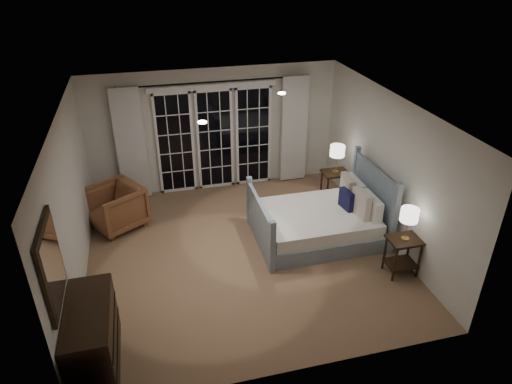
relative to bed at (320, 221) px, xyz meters
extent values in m
plane|color=brown|center=(-1.42, -0.14, -0.31)|extent=(5.00, 5.00, 0.00)
plane|color=silver|center=(-1.42, -0.14, 2.19)|extent=(5.00, 5.00, 0.00)
cube|color=beige|center=(-3.92, -0.14, 0.94)|extent=(0.02, 5.00, 2.50)
cube|color=beige|center=(1.08, -0.14, 0.94)|extent=(0.02, 5.00, 2.50)
cube|color=beige|center=(-1.42, 2.36, 0.94)|extent=(5.00, 0.02, 2.50)
cube|color=beige|center=(-1.42, -2.64, 0.94)|extent=(5.00, 0.02, 2.50)
cube|color=black|center=(-2.22, 2.33, 0.74)|extent=(0.66, 0.02, 2.02)
cube|color=black|center=(-1.42, 2.33, 0.74)|extent=(0.66, 0.02, 2.02)
cube|color=black|center=(-0.62, 2.33, 0.74)|extent=(0.66, 0.02, 2.02)
cube|color=white|center=(-1.42, 2.32, 1.84)|extent=(2.50, 0.04, 0.10)
cylinder|color=black|center=(-1.42, 2.26, 1.94)|extent=(3.50, 0.03, 0.03)
cube|color=silver|center=(-3.07, 2.24, 0.84)|extent=(0.55, 0.10, 2.25)
cube|color=silver|center=(0.23, 2.24, 0.84)|extent=(0.55, 0.10, 2.25)
cylinder|color=white|center=(-0.62, 0.46, 2.18)|extent=(0.12, 0.12, 0.01)
cylinder|color=white|center=(-2.02, -0.54, 2.18)|extent=(0.12, 0.12, 0.01)
cube|color=#8495A0|center=(-0.07, 0.00, -0.17)|extent=(1.92, 1.50, 0.28)
cube|color=silver|center=(-0.07, 0.00, 0.08)|extent=(1.86, 1.44, 0.23)
cube|color=#8495A0|center=(0.95, 0.00, 0.29)|extent=(0.06, 1.50, 1.21)
cube|color=#8495A0|center=(-1.09, 0.00, 0.11)|extent=(0.06, 1.50, 0.84)
cube|color=silver|center=(0.75, -0.32, 0.38)|extent=(0.14, 0.60, 0.36)
cube|color=silver|center=(0.75, 0.32, 0.38)|extent=(0.14, 0.60, 0.36)
cube|color=beige|center=(0.59, -0.28, 0.42)|extent=(0.16, 0.46, 0.45)
cube|color=beige|center=(0.59, 0.28, 0.42)|extent=(0.16, 0.46, 0.45)
cube|color=#121233|center=(0.45, 0.00, 0.37)|extent=(0.15, 0.35, 0.34)
cube|color=black|center=(0.85, -1.26, 0.30)|extent=(0.49, 0.39, 0.04)
cube|color=black|center=(0.85, -1.26, -0.14)|extent=(0.45, 0.35, 0.03)
cylinder|color=black|center=(0.64, -1.41, -0.01)|extent=(0.04, 0.04, 0.61)
cylinder|color=black|center=(1.05, -1.41, -0.01)|extent=(0.04, 0.04, 0.61)
cylinder|color=black|center=(0.64, -1.10, -0.01)|extent=(0.04, 0.04, 0.61)
cylinder|color=black|center=(1.05, -1.10, -0.01)|extent=(0.04, 0.04, 0.61)
cube|color=black|center=(0.72, 1.12, 0.31)|extent=(0.50, 0.40, 0.04)
cube|color=black|center=(0.72, 1.12, -0.13)|extent=(0.46, 0.36, 0.03)
cylinder|color=black|center=(0.51, 0.96, 0.00)|extent=(0.04, 0.04, 0.62)
cylinder|color=black|center=(0.93, 0.96, 0.00)|extent=(0.04, 0.04, 0.62)
cylinder|color=black|center=(0.51, 1.28, 0.00)|extent=(0.04, 0.04, 0.62)
cylinder|color=black|center=(0.93, 1.28, 0.00)|extent=(0.04, 0.04, 0.62)
cylinder|color=tan|center=(0.85, -1.26, 0.33)|extent=(0.12, 0.12, 0.02)
cylinder|color=tan|center=(0.85, -1.26, 0.50)|extent=(0.02, 0.02, 0.31)
cylinder|color=white|center=(0.85, -1.26, 0.75)|extent=(0.27, 0.27, 0.20)
cylinder|color=tan|center=(0.72, 1.12, 0.34)|extent=(0.12, 0.12, 0.02)
cylinder|color=tan|center=(0.72, 1.12, 0.52)|extent=(0.02, 0.02, 0.32)
cylinder|color=white|center=(0.72, 1.12, 0.78)|extent=(0.28, 0.28, 0.21)
imported|color=brown|center=(-3.44, 1.22, 0.08)|extent=(1.19, 1.18, 0.80)
cube|color=black|center=(-3.65, -1.94, 0.12)|extent=(0.52, 1.24, 0.88)
cube|color=black|center=(-3.39, -1.94, -0.02)|extent=(0.01, 1.22, 0.01)
cube|color=black|center=(-3.39, -1.94, 0.26)|extent=(0.01, 1.22, 0.01)
cube|color=black|center=(-3.89, -1.94, 1.24)|extent=(0.04, 0.85, 1.00)
cube|color=white|center=(-3.87, -1.94, 1.24)|extent=(0.01, 0.73, 0.88)
camera|label=1|loc=(-2.74, -6.22, 4.24)|focal=32.00mm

